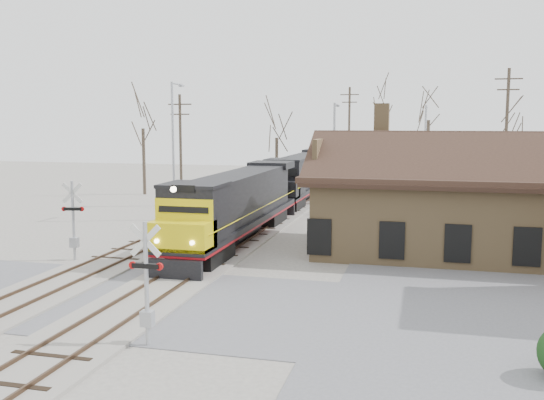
# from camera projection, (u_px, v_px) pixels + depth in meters

# --- Properties ---
(ground) EXTENTS (140.00, 140.00, 0.00)m
(ground) POSITION_uv_depth(u_px,v_px,m) (144.00, 301.00, 23.47)
(ground) COLOR #A6A196
(ground) RESTS_ON ground
(road) EXTENTS (60.00, 9.00, 0.03)m
(road) POSITION_uv_depth(u_px,v_px,m) (144.00, 301.00, 23.46)
(road) COLOR #5D5D62
(road) RESTS_ON ground
(track_main) EXTENTS (3.40, 90.00, 0.24)m
(track_main) POSITION_uv_depth(u_px,v_px,m) (251.00, 232.00, 37.87)
(track_main) COLOR #A6A196
(track_main) RESTS_ON ground
(track_siding) EXTENTS (3.40, 90.00, 0.24)m
(track_siding) POSITION_uv_depth(u_px,v_px,m) (184.00, 228.00, 38.97)
(track_siding) COLOR #A6A196
(track_siding) RESTS_ON ground
(depot) EXTENTS (15.20, 9.31, 7.90)m
(depot) POSITION_uv_depth(u_px,v_px,m) (455.00, 208.00, 31.77)
(depot) COLOR olive
(depot) RESTS_ON ground
(locomotive_lead) EXTENTS (2.77, 18.54, 4.11)m
(locomotive_lead) POSITION_uv_depth(u_px,v_px,m) (235.00, 206.00, 34.39)
(locomotive_lead) COLOR black
(locomotive_lead) RESTS_ON ground
(locomotive_trailing) EXTENTS (2.77, 18.54, 3.89)m
(locomotive_trailing) POSITION_uv_depth(u_px,v_px,m) (301.00, 176.00, 52.48)
(locomotive_trailing) COLOR black
(locomotive_trailing) RESTS_ON ground
(crossbuck_near) EXTENTS (1.12, 0.29, 3.92)m
(crossbuck_near) POSITION_uv_depth(u_px,v_px,m) (147.00, 288.00, 18.54)
(crossbuck_near) COLOR #A5A8AD
(crossbuck_near) RESTS_ON ground
(crossbuck_far) EXTENTS (1.13, 0.33, 3.99)m
(crossbuck_far) POSITION_uv_depth(u_px,v_px,m) (73.00, 223.00, 30.17)
(crossbuck_far) COLOR #A5A8AD
(crossbuck_far) RESTS_ON ground
(streetlight_a) EXTENTS (0.25, 2.04, 9.61)m
(streetlight_a) POSITION_uv_depth(u_px,v_px,m) (174.00, 144.00, 42.13)
(streetlight_a) COLOR #A5A8AD
(streetlight_a) RESTS_ON ground
(streetlight_b) EXTENTS (0.25, 2.04, 8.27)m
(streetlight_b) POSITION_uv_depth(u_px,v_px,m) (334.00, 152.00, 44.96)
(streetlight_b) COLOR #A5A8AD
(streetlight_b) RESTS_ON ground
(streetlight_c) EXTENTS (0.25, 2.04, 8.30)m
(streetlight_c) POSITION_uv_depth(u_px,v_px,m) (425.00, 147.00, 52.33)
(streetlight_c) COLOR #A5A8AD
(streetlight_c) RESTS_ON ground
(utility_pole_a) EXTENTS (2.00, 0.24, 9.07)m
(utility_pole_a) POSITION_uv_depth(u_px,v_px,m) (181.00, 148.00, 49.32)
(utility_pole_a) COLOR #382D23
(utility_pole_a) RESTS_ON ground
(utility_pole_b) EXTENTS (2.00, 0.24, 10.53)m
(utility_pole_b) POSITION_uv_depth(u_px,v_px,m) (349.00, 135.00, 65.04)
(utility_pole_b) COLOR #382D23
(utility_pole_b) RESTS_ON ground
(utility_pole_c) EXTENTS (2.00, 0.24, 10.88)m
(utility_pole_c) POSITION_uv_depth(u_px,v_px,m) (506.00, 138.00, 46.05)
(utility_pole_c) COLOR #382D23
(utility_pole_c) RESTS_ON ground
(tree_a) EXTENTS (4.16, 4.16, 10.20)m
(tree_a) POSITION_uv_depth(u_px,v_px,m) (143.00, 118.00, 56.82)
(tree_a) COLOR #382D23
(tree_a) RESTS_ON ground
(tree_b) EXTENTS (3.54, 3.54, 8.67)m
(tree_b) POSITION_uv_depth(u_px,v_px,m) (277.00, 129.00, 59.42)
(tree_b) COLOR #382D23
(tree_b) RESTS_ON ground
(tree_c) EXTENTS (5.39, 5.39, 13.20)m
(tree_c) POSITION_uv_depth(u_px,v_px,m) (381.00, 99.00, 68.66)
(tree_c) COLOR #382D23
(tree_c) RESTS_ON ground
(tree_d) EXTENTS (4.69, 4.69, 11.49)m
(tree_d) POSITION_uv_depth(u_px,v_px,m) (429.00, 108.00, 58.67)
(tree_d) COLOR #382D23
(tree_d) RESTS_ON ground
(tree_e) EXTENTS (3.90, 3.90, 9.56)m
(tree_e) POSITION_uv_depth(u_px,v_px,m) (514.00, 122.00, 57.32)
(tree_e) COLOR #382D23
(tree_e) RESTS_ON ground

